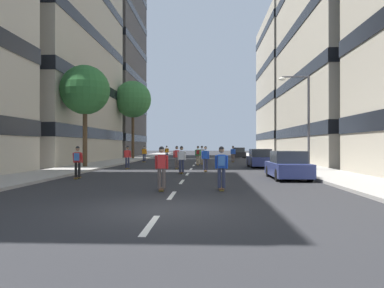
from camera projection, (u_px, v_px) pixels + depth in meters
name	position (u px, v px, depth m)	size (l,w,h in m)	color
ground_plane	(196.00, 162.00, 39.75)	(176.32, 176.32, 0.00)	#28282B
sidewalk_left	(125.00, 160.00, 43.80)	(3.48, 80.81, 0.14)	#9E9991
sidewalk_right	(270.00, 160.00, 43.04)	(3.48, 80.81, 0.14)	#9E9991
lane_markings	(196.00, 162.00, 40.87)	(0.16, 67.20, 0.01)	silver
building_left_far	(91.00, 65.00, 60.89)	(15.59, 17.69, 29.91)	#4C4744
building_right_mid	(372.00, 31.00, 37.71)	(15.59, 21.17, 26.86)	#BCB29E
building_right_far	(312.00, 87.00, 59.28)	(15.59, 19.02, 22.15)	#BCB29E
parked_car_near	(238.00, 153.00, 52.63)	(1.82, 4.40, 1.52)	black
parked_car_mid	(260.00, 159.00, 30.59)	(1.82, 4.40, 1.52)	navy
parked_car_far	(288.00, 166.00, 19.90)	(1.82, 4.40, 1.52)	navy
street_tree_near	(85.00, 90.00, 29.54)	(3.94, 3.94, 8.10)	#4C3823
street_tree_mid	(133.00, 100.00, 48.29)	(4.80, 4.80, 10.13)	#4C3823
streetlamp_right	(303.00, 112.00, 25.30)	(2.13, 0.30, 6.50)	#3F3F44
skater_0	(205.00, 157.00, 25.55)	(0.53, 0.90, 1.78)	brown
skater_1	(177.00, 156.00, 28.54)	(0.56, 0.92, 1.78)	brown
skater_2	(233.00, 153.00, 39.90)	(0.56, 0.92, 1.78)	brown
skater_3	(222.00, 165.00, 14.90)	(0.53, 0.90, 1.78)	brown
skater_4	(162.00, 166.00, 14.78)	(0.55, 0.91, 1.78)	brown
skater_5	(182.00, 158.00, 23.80)	(0.53, 0.90, 1.78)	brown
skater_6	(127.00, 156.00, 28.41)	(0.54, 0.91, 1.78)	brown
skater_7	(202.00, 154.00, 35.60)	(0.54, 0.91, 1.78)	brown
skater_8	(198.00, 154.00, 34.02)	(0.53, 0.90, 1.78)	brown
skater_9	(167.00, 152.00, 47.83)	(0.53, 0.90, 1.78)	brown
skater_10	(77.00, 160.00, 20.05)	(0.55, 0.91, 1.78)	brown
skater_11	(144.00, 153.00, 40.05)	(0.55, 0.91, 1.78)	brown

